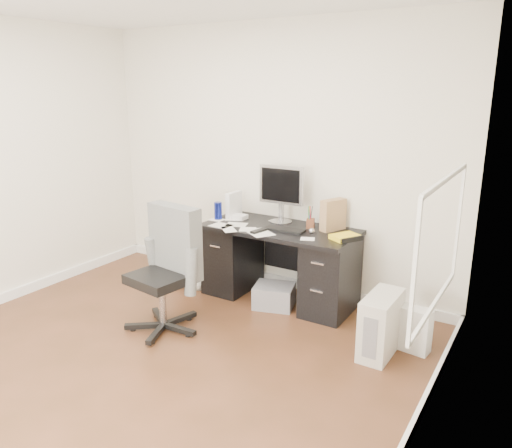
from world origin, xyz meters
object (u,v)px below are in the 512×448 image
at_px(keyboard, 285,230).
at_px(wicker_basket, 197,257).
at_px(office_chair, 161,271).
at_px(pc_tower, 381,325).
at_px(lcd_monitor, 281,194).
at_px(desk, 279,261).

bearing_deg(keyboard, wicker_basket, 170.91).
relative_size(keyboard, office_chair, 0.35).
distance_m(office_chair, pc_tower, 1.87).
bearing_deg(lcd_monitor, wicker_basket, -177.10).
bearing_deg(wicker_basket, pc_tower, -14.03).
height_order(lcd_monitor, wicker_basket, lcd_monitor).
bearing_deg(wicker_basket, lcd_monitor, 4.65).
xyz_separation_m(keyboard, wicker_basket, (-1.18, 0.14, -0.53)).
bearing_deg(wicker_basket, office_chair, -65.63).
bearing_deg(desk, wicker_basket, 176.59).
bearing_deg(desk, keyboard, -39.34).
xyz_separation_m(lcd_monitor, office_chair, (-0.49, -1.25, -0.50)).
relative_size(lcd_monitor, wicker_basket, 1.29).
bearing_deg(office_chair, pc_tower, 26.99).
xyz_separation_m(desk, keyboard, (0.10, -0.08, 0.36)).
distance_m(lcd_monitor, pc_tower, 1.63).
bearing_deg(wicker_basket, keyboard, -6.98).
bearing_deg(keyboard, office_chair, -124.67).
bearing_deg(keyboard, desk, 138.55).
relative_size(desk, lcd_monitor, 2.56).
relative_size(lcd_monitor, keyboard, 1.54).
distance_m(pc_tower, wicker_basket, 2.35).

